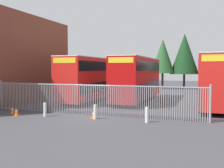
# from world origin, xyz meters

# --- Properties ---
(ground_plane) EXTENTS (100.00, 100.00, 0.00)m
(ground_plane) POSITION_xyz_m (0.00, 8.00, 0.00)
(ground_plane) COLOR #3D3D42
(palisade_fence) EXTENTS (16.16, 0.14, 2.35)m
(palisade_fence) POSITION_xyz_m (-0.19, 0.00, 1.18)
(palisade_fence) COLOR gray
(palisade_fence) RESTS_ON ground
(double_decker_bus_near_gate) EXTENTS (2.54, 10.81, 4.42)m
(double_decker_bus_near_gate) POSITION_xyz_m (8.29, 6.98, 2.42)
(double_decker_bus_near_gate) COLOR red
(double_decker_bus_near_gate) RESTS_ON ground
(double_decker_bus_behind_fence_left) EXTENTS (2.54, 10.81, 4.42)m
(double_decker_bus_behind_fence_left) POSITION_xyz_m (-3.57, 7.58, 2.42)
(double_decker_bus_behind_fence_left) COLOR red
(double_decker_bus_behind_fence_left) RESTS_ON ground
(double_decker_bus_behind_fence_right) EXTENTS (2.54, 10.81, 4.42)m
(double_decker_bus_behind_fence_right) POSITION_xyz_m (1.04, 8.61, 2.42)
(double_decker_bus_behind_fence_right) COLOR #B70C0C
(double_decker_bus_behind_fence_right) RESTS_ON ground
(double_decker_bus_far_back) EXTENTS (2.54, 10.81, 4.42)m
(double_decker_bus_far_back) POSITION_xyz_m (8.13, 22.62, 2.42)
(double_decker_bus_far_back) COLOR red
(double_decker_bus_far_back) RESTS_ON ground
(bollard_near_left) EXTENTS (0.20, 0.20, 0.95)m
(bollard_near_left) POSITION_xyz_m (-2.87, -1.65, 0.47)
(bollard_near_left) COLOR silver
(bollard_near_left) RESTS_ON ground
(bollard_center_front) EXTENTS (0.20, 0.20, 0.95)m
(bollard_center_front) POSITION_xyz_m (0.77, -1.34, 0.47)
(bollard_center_front) COLOR silver
(bollard_center_front) RESTS_ON ground
(bollard_near_right) EXTENTS (0.20, 0.20, 0.95)m
(bollard_near_right) POSITION_xyz_m (4.18, -1.23, 0.47)
(bollard_near_right) COLOR silver
(bollard_near_right) RESTS_ON ground
(traffic_cone_by_gate) EXTENTS (0.34, 0.34, 0.59)m
(traffic_cone_by_gate) POSITION_xyz_m (0.59, -1.14, 0.29)
(traffic_cone_by_gate) COLOR orange
(traffic_cone_by_gate) RESTS_ON ground
(traffic_cone_mid_forecourt) EXTENTS (0.34, 0.34, 0.59)m
(traffic_cone_mid_forecourt) POSITION_xyz_m (-5.78, -1.50, 0.29)
(traffic_cone_mid_forecourt) COLOR orange
(traffic_cone_mid_forecourt) RESTS_ON ground
(traffic_cone_near_kerb) EXTENTS (0.34, 0.34, 0.59)m
(traffic_cone_near_kerb) POSITION_xyz_m (-4.98, -2.01, 0.29)
(traffic_cone_near_kerb) COLOR orange
(traffic_cone_near_kerb) RESTS_ON ground
(tree_short_side) EXTENTS (3.90, 3.90, 8.17)m
(tree_short_side) POSITION_xyz_m (0.71, 26.39, 5.37)
(tree_short_side) COLOR #4C3823
(tree_short_side) RESTS_ON ground
(tree_mid_row) EXTENTS (4.66, 4.66, 9.12)m
(tree_mid_row) POSITION_xyz_m (4.05, 27.86, 5.78)
(tree_mid_row) COLOR #4C3823
(tree_mid_row) RESTS_ON ground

